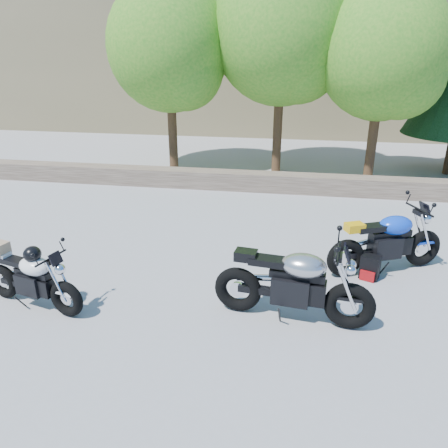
{
  "coord_description": "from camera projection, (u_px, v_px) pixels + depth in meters",
  "views": [
    {
      "loc": [
        1.42,
        -6.3,
        3.76
      ],
      "look_at": [
        0.2,
        1.0,
        0.75
      ],
      "focal_mm": 35.0,
      "sensor_mm": 36.0,
      "label": 1
    }
  ],
  "objects": [
    {
      "name": "tree_decid_right",
      "position": [
        387.0,
        57.0,
        11.84
      ],
      "size": [
        3.54,
        3.54,
        5.41
      ],
      "color": "#382314",
      "rests_on": "ground"
    },
    {
      "name": "tree_decid_mid",
      "position": [
        285.0,
        36.0,
        12.61
      ],
      "size": [
        4.08,
        4.08,
        6.24
      ],
      "color": "#382314",
      "rests_on": "ground"
    },
    {
      "name": "tree_decid_left",
      "position": [
        172.0,
        51.0,
        12.91
      ],
      "size": [
        3.67,
        3.67,
        5.62
      ],
      "color": "#382314",
      "rests_on": "ground"
    },
    {
      "name": "ground",
      "position": [
        203.0,
        286.0,
        7.39
      ],
      "size": [
        90.0,
        90.0,
        0.0
      ],
      "primitive_type": "plane",
      "color": "#95949A",
      "rests_on": "ground"
    },
    {
      "name": "silver_bike",
      "position": [
        294.0,
        285.0,
        6.29
      ],
      "size": [
        2.36,
        0.75,
        1.18
      ],
      "rotation": [
        0.0,
        0.0,
        -0.12
      ],
      "color": "black",
      "rests_on": "ground"
    },
    {
      "name": "stone_wall",
      "position": [
        243.0,
        181.0,
        12.32
      ],
      "size": [
        22.0,
        0.55,
        0.5
      ],
      "primitive_type": "cube",
      "color": "brown",
      "rests_on": "ground"
    },
    {
      "name": "blue_bike",
      "position": [
        387.0,
        242.0,
        7.71
      ],
      "size": [
        2.14,
        1.11,
        1.14
      ],
      "rotation": [
        0.0,
        0.0,
        0.42
      ],
      "color": "black",
      "rests_on": "ground"
    },
    {
      "name": "white_bike",
      "position": [
        31.0,
        277.0,
        6.64
      ],
      "size": [
        1.86,
        0.71,
        1.04
      ],
      "rotation": [
        0.0,
        0.0,
        -0.25
      ],
      "color": "black",
      "rests_on": "ground"
    },
    {
      "name": "backpack",
      "position": [
        370.0,
        268.0,
        7.57
      ],
      "size": [
        0.38,
        0.36,
        0.43
      ],
      "rotation": [
        0.0,
        0.0,
        -0.38
      ],
      "color": "black",
      "rests_on": "ground"
    }
  ]
}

